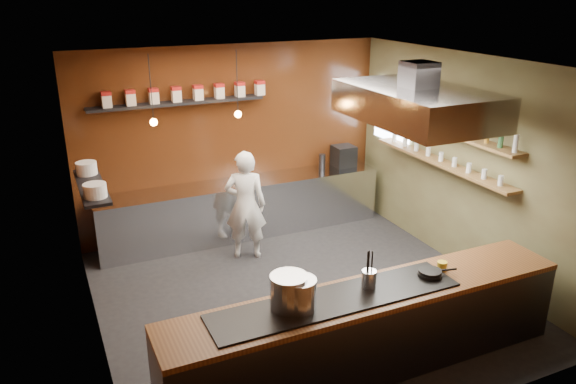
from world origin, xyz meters
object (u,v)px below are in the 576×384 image
espresso_machine (344,156)px  chef (245,205)px  extractor_hood (417,104)px  stockpot_small (289,292)px  stockpot_large (300,294)px

espresso_machine → chef: bearing=-158.1°
extractor_hood → stockpot_small: bearing=-152.3°
chef → espresso_machine: bearing=-135.3°
extractor_hood → stockpot_large: size_ratio=6.17×
extractor_hood → chef: size_ratio=1.22×
stockpot_large → chef: 3.08m
stockpot_large → chef: size_ratio=0.20×
stockpot_small → chef: bearing=77.5°
stockpot_large → stockpot_small: 0.10m
stockpot_small → espresso_machine: 4.70m
extractor_hood → chef: (-1.54, 1.80, -1.69)m
stockpot_large → espresso_machine: bearing=55.1°
extractor_hood → espresso_machine: bearing=77.6°
extractor_hood → chef: 2.90m
extractor_hood → chef: bearing=130.5°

